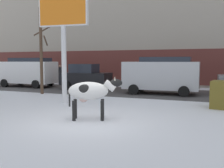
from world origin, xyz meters
name	(u,v)px	position (x,y,z in m)	size (l,w,h in m)	color
ground_plane	(90,121)	(0.00, 0.00, 0.00)	(120.00, 120.00, 0.00)	white
road_strip	(150,93)	(0.00, 8.68, 0.00)	(60.00, 5.60, 0.01)	#423F3F
building_facade	(171,12)	(0.00, 16.14, 6.48)	(44.00, 6.10, 13.00)	#A39989
cow_holstein	(90,92)	(-0.11, 0.26, 1.00)	(1.90, 1.12, 1.54)	silver
billboard	(63,14)	(-2.94, 3.03, 4.31)	(2.53, 0.45, 5.56)	silver
car_white_van	(28,71)	(-10.12, 8.85, 1.24)	(4.66, 2.23, 2.32)	white
car_black_hatchback	(86,77)	(-4.83, 8.85, 0.93)	(3.55, 2.01, 1.86)	black
car_silver_van	(161,74)	(0.79, 8.32, 1.24)	(4.66, 2.23, 2.32)	#B7BABF
pedestrian_near_billboard	(60,75)	(-8.82, 11.49, 0.88)	(0.36, 0.24, 1.73)	#282833
bare_tree_left_lot	(41,50)	(-6.18, 5.53, 2.76)	(1.26, 1.08, 5.36)	#4C3828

